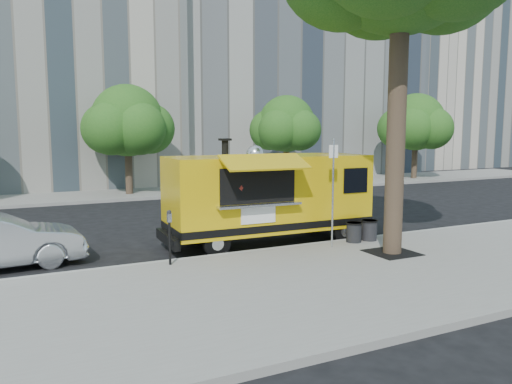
% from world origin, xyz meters
% --- Properties ---
extents(ground, '(120.00, 120.00, 0.00)m').
position_xyz_m(ground, '(0.00, 0.00, 0.00)').
color(ground, black).
rests_on(ground, ground).
extents(sidewalk, '(60.00, 6.00, 0.15)m').
position_xyz_m(sidewalk, '(0.00, -4.00, 0.07)').
color(sidewalk, gray).
rests_on(sidewalk, ground).
extents(curb, '(60.00, 0.14, 0.16)m').
position_xyz_m(curb, '(0.00, -0.93, 0.07)').
color(curb, '#999993').
rests_on(curb, ground).
extents(far_sidewalk, '(60.00, 5.00, 0.15)m').
position_xyz_m(far_sidewalk, '(0.00, 13.50, 0.07)').
color(far_sidewalk, gray).
rests_on(far_sidewalk, ground).
extents(building_mid, '(20.00, 14.00, 20.00)m').
position_xyz_m(building_mid, '(12.00, 23.00, 10.00)').
color(building_mid, gray).
rests_on(building_mid, ground).
extents(building_right, '(16.00, 12.00, 16.00)m').
position_xyz_m(building_right, '(30.00, 24.00, 8.00)').
color(building_right, beige).
rests_on(building_right, ground).
extents(tree_well, '(1.20, 1.20, 0.02)m').
position_xyz_m(tree_well, '(2.60, -2.80, 0.15)').
color(tree_well, black).
rests_on(tree_well, sidewalk).
extents(far_tree_b, '(3.60, 3.60, 5.50)m').
position_xyz_m(far_tree_b, '(-1.00, 12.70, 3.83)').
color(far_tree_b, '#33261C').
rests_on(far_tree_b, far_sidewalk).
extents(far_tree_c, '(3.24, 3.24, 5.21)m').
position_xyz_m(far_tree_c, '(8.00, 12.40, 3.72)').
color(far_tree_c, '#33261C').
rests_on(far_tree_c, far_sidewalk).
extents(far_tree_d, '(3.78, 3.78, 5.64)m').
position_xyz_m(far_tree_d, '(18.00, 12.60, 3.89)').
color(far_tree_d, '#33261C').
rests_on(far_tree_d, far_sidewalk).
extents(sign_post, '(0.28, 0.06, 3.00)m').
position_xyz_m(sign_post, '(1.55, -1.55, 1.85)').
color(sign_post, silver).
rests_on(sign_post, sidewalk).
extents(parking_meter, '(0.11, 0.11, 1.33)m').
position_xyz_m(parking_meter, '(-3.00, -1.35, 0.98)').
color(parking_meter, black).
rests_on(parking_meter, sidewalk).
extents(food_truck, '(6.39, 2.99, 3.12)m').
position_xyz_m(food_truck, '(0.46, 0.17, 1.46)').
color(food_truck, gold).
rests_on(food_truck, ground).
extents(trash_bin_left, '(0.47, 0.47, 0.57)m').
position_xyz_m(trash_bin_left, '(2.49, -1.30, 0.46)').
color(trash_bin_left, black).
rests_on(trash_bin_left, sidewalk).
extents(trash_bin_right, '(0.50, 0.50, 0.59)m').
position_xyz_m(trash_bin_right, '(3.04, -1.30, 0.47)').
color(trash_bin_right, black).
rests_on(trash_bin_right, sidewalk).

